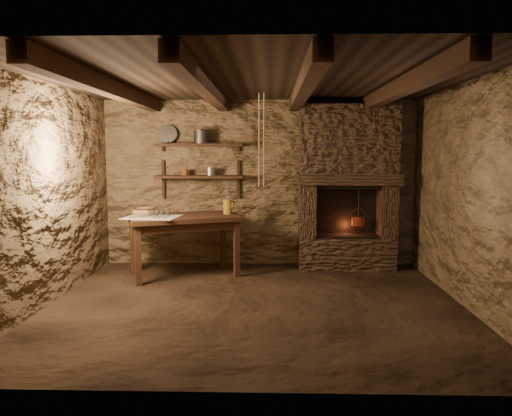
{
  "coord_description": "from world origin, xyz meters",
  "views": [
    {
      "loc": [
        0.16,
        -5.28,
        1.66
      ],
      "look_at": [
        -0.01,
        0.9,
        0.96
      ],
      "focal_mm": 35.0,
      "sensor_mm": 36.0,
      "label": 1
    }
  ],
  "objects_px": {
    "work_table": "(184,243)",
    "wooden_bowl": "(146,211)",
    "stoneware_jug": "(228,200)",
    "red_pot": "(358,220)",
    "iron_stockpot": "(202,138)"
  },
  "relations": [
    {
      "from": "work_table",
      "to": "red_pot",
      "type": "height_order",
      "value": "red_pot"
    },
    {
      "from": "wooden_bowl",
      "to": "iron_stockpot",
      "type": "height_order",
      "value": "iron_stockpot"
    },
    {
      "from": "work_table",
      "to": "stoneware_jug",
      "type": "bearing_deg",
      "value": -3.85
    },
    {
      "from": "stoneware_jug",
      "to": "iron_stockpot",
      "type": "bearing_deg",
      "value": 156.04
    },
    {
      "from": "red_pot",
      "to": "iron_stockpot",
      "type": "bearing_deg",
      "value": 176.9
    },
    {
      "from": "work_table",
      "to": "iron_stockpot",
      "type": "xyz_separation_m",
      "value": [
        0.18,
        0.56,
        1.42
      ]
    },
    {
      "from": "wooden_bowl",
      "to": "red_pot",
      "type": "height_order",
      "value": "red_pot"
    },
    {
      "from": "work_table",
      "to": "wooden_bowl",
      "type": "bearing_deg",
      "value": 151.89
    },
    {
      "from": "iron_stockpot",
      "to": "stoneware_jug",
      "type": "bearing_deg",
      "value": -43.5
    },
    {
      "from": "work_table",
      "to": "stoneware_jug",
      "type": "distance_m",
      "value": 0.83
    },
    {
      "from": "stoneware_jug",
      "to": "wooden_bowl",
      "type": "height_order",
      "value": "stoneware_jug"
    },
    {
      "from": "work_table",
      "to": "red_pot",
      "type": "distance_m",
      "value": 2.45
    },
    {
      "from": "work_table",
      "to": "iron_stockpot",
      "type": "relative_size",
      "value": 7.35
    },
    {
      "from": "red_pot",
      "to": "stoneware_jug",
      "type": "bearing_deg",
      "value": -171.83
    },
    {
      "from": "work_table",
      "to": "stoneware_jug",
      "type": "relative_size",
      "value": 3.64
    }
  ]
}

